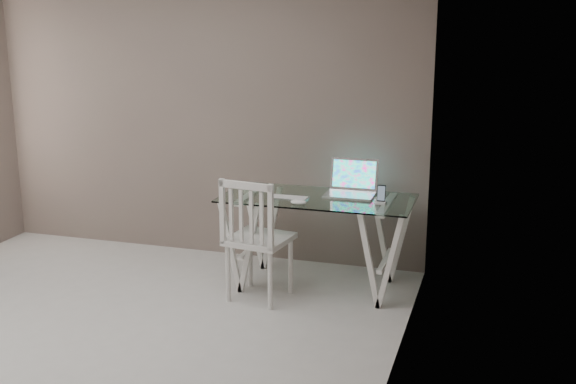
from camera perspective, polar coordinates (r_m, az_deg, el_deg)
name	(u,v)px	position (r m, az deg, el deg)	size (l,w,h in m)	color
room	(40,89)	(4.52, -19.01, 7.70)	(4.50, 4.52, 2.71)	#B6B4AF
desk	(317,241)	(5.75, 2.31, -3.93)	(1.50, 0.70, 0.75)	silver
chair	(254,234)	(5.43, -2.66, -3.36)	(0.50, 0.50, 0.97)	silver
laptop	(352,186)	(5.76, 5.05, 0.47)	(0.39, 0.33, 0.27)	silver
keyboard	(289,198)	(5.63, 0.08, -0.44)	(0.30, 0.13, 0.01)	silver
mouse	(298,202)	(5.43, 0.83, -0.81)	(0.12, 0.07, 0.04)	white
phone_dock	(381,199)	(5.50, 7.36, -0.52)	(0.08, 0.08, 0.14)	white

